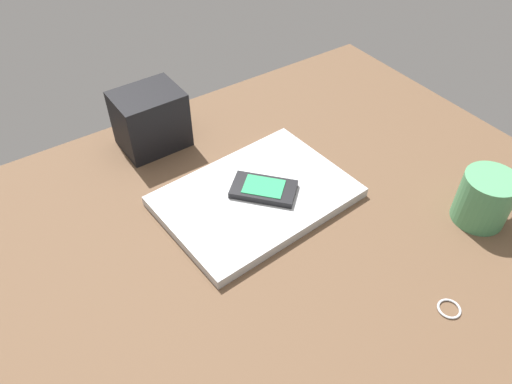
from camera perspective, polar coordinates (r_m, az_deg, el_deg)
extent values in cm
cube|color=brown|center=(80.43, -2.05, -5.92)|extent=(120.00, 80.00, 3.00)
cube|color=#B7BABC|center=(84.36, 0.00, -0.54)|extent=(33.56, 24.91, 1.80)
cube|color=black|center=(83.57, 0.90, 0.33)|extent=(11.86, 12.21, 1.15)
cube|color=#33A566|center=(83.13, 0.91, 0.66)|extent=(8.08, 8.22, 0.14)
cube|color=black|center=(95.87, -12.26, 8.30)|extent=(12.52, 10.07, 11.47)
torus|color=silver|center=(75.92, 21.67, -12.59)|extent=(3.35, 3.35, 0.36)
cylinder|color=#4C9360|center=(87.20, 25.17, -0.71)|extent=(8.62, 8.62, 8.89)
torus|color=#4C9360|center=(90.60, 26.88, 0.46)|extent=(5.88, 0.90, 5.88)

